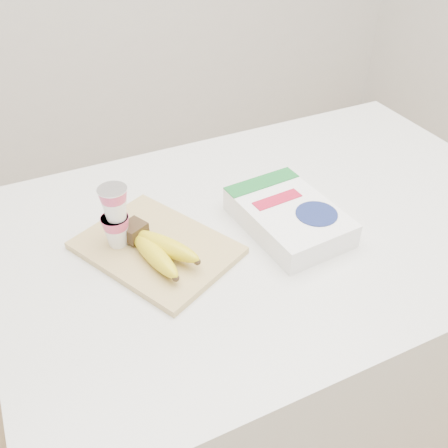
% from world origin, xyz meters
% --- Properties ---
extents(room, '(4.00, 4.00, 4.00)m').
position_xyz_m(room, '(0.00, 0.00, 1.35)').
color(room, tan).
rests_on(room, ground).
extents(table, '(1.25, 0.83, 0.94)m').
position_xyz_m(table, '(0.00, 0.00, 0.47)').
color(table, silver).
rests_on(table, ground).
extents(cutting_board, '(0.35, 0.38, 0.02)m').
position_xyz_m(cutting_board, '(-0.29, 0.01, 0.94)').
color(cutting_board, tan).
rests_on(cutting_board, table).
extents(bananas, '(0.13, 0.21, 0.06)m').
position_xyz_m(bananas, '(-0.29, -0.02, 0.97)').
color(bananas, '#382816').
rests_on(bananas, cutting_board).
extents(yogurt_stack, '(0.06, 0.06, 0.14)m').
position_xyz_m(yogurt_stack, '(-0.35, 0.05, 1.03)').
color(yogurt_stack, white).
rests_on(yogurt_stack, cutting_board).
extents(cereal_box, '(0.20, 0.28, 0.06)m').
position_xyz_m(cereal_box, '(0.01, -0.03, 0.96)').
color(cereal_box, white).
rests_on(cereal_box, table).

